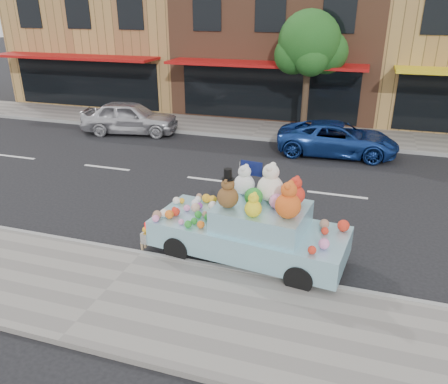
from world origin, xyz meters
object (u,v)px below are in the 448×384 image
at_px(car_blue, 337,139).
at_px(car_silver, 130,117).
at_px(street_tree, 310,48).
at_px(art_car, 250,226).

bearing_deg(car_blue, car_silver, 85.48).
xyz_separation_m(street_tree, art_car, (0.34, -10.82, -2.89)).
xyz_separation_m(street_tree, car_blue, (1.62, -2.53, -3.07)).
bearing_deg(car_blue, art_car, 168.69).
relative_size(car_silver, car_blue, 0.94).
bearing_deg(car_blue, street_tree, 30.16).
relative_size(car_silver, art_car, 0.91).
bearing_deg(art_car, car_silver, 138.85).
bearing_deg(art_car, car_blue, 88.01).
height_order(car_silver, art_car, art_car).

